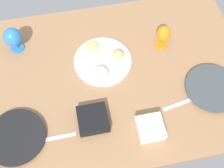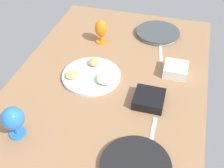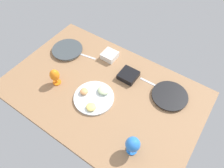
% 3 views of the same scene
% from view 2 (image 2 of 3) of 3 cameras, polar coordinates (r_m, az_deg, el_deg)
% --- Properties ---
extents(ground_plane, '(1.60, 1.04, 0.04)m').
position_cam_2_polar(ground_plane, '(1.56, -0.72, 0.00)').
color(ground_plane, '#99704C').
extents(dinner_plate_left, '(0.29, 0.29, 0.02)m').
position_cam_2_polar(dinner_plate_left, '(1.19, 4.73, -15.96)').
color(dinner_plate_left, '#4C4C51').
rests_on(dinner_plate_left, ground_plane).
extents(dinner_plate_right, '(0.29, 0.29, 0.03)m').
position_cam_2_polar(dinner_plate_right, '(1.94, 9.13, 10.04)').
color(dinner_plate_right, silver).
rests_on(dinner_plate_right, ground_plane).
extents(fruit_platter, '(0.32, 0.32, 0.05)m').
position_cam_2_polar(fruit_platter, '(1.56, -4.00, 1.77)').
color(fruit_platter, silver).
rests_on(fruit_platter, ground_plane).
extents(hurricane_glass_blue, '(0.10, 0.10, 0.16)m').
position_cam_2_polar(hurricane_glass_blue, '(1.29, -19.13, -6.66)').
color(hurricane_glass_blue, blue).
rests_on(hurricane_glass_blue, ground_plane).
extents(hurricane_glass_orange, '(0.08, 0.08, 0.15)m').
position_cam_2_polar(hurricane_glass_orange, '(1.81, -2.19, 10.84)').
color(hurricane_glass_orange, orange).
rests_on(hurricane_glass_orange, ground_plane).
extents(square_bowl_white, '(0.13, 0.13, 0.06)m').
position_cam_2_polar(square_bowl_white, '(1.61, 12.60, 2.92)').
color(square_bowl_white, white).
rests_on(square_bowl_white, ground_plane).
extents(square_bowl_black, '(0.15, 0.15, 0.05)m').
position_cam_2_polar(square_bowl_black, '(1.42, 7.40, -2.91)').
color(square_bowl_black, black).
rests_on(square_bowl_black, ground_plane).
extents(fork_by_left_plate, '(0.18, 0.02, 0.01)m').
position_cam_2_polar(fork_by_left_plate, '(1.31, 8.11, -9.47)').
color(fork_by_left_plate, silver).
rests_on(fork_by_left_plate, ground_plane).
extents(fork_by_right_plate, '(0.18, 0.05, 0.01)m').
position_cam_2_polar(fork_by_right_plate, '(1.78, 9.68, 6.36)').
color(fork_by_right_plate, silver).
rests_on(fork_by_right_plate, ground_plane).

